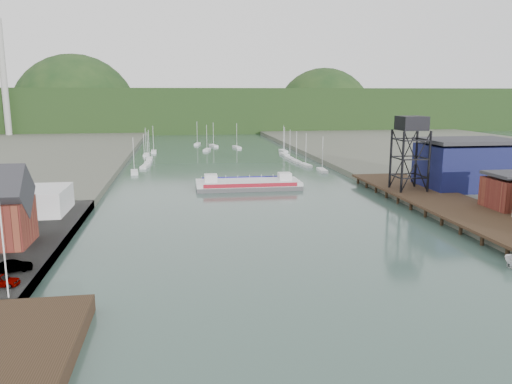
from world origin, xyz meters
name	(u,v)px	position (x,y,z in m)	size (l,w,h in m)	color
ground	(336,332)	(0.00, 0.00, 0.00)	(600.00, 600.00, 0.00)	#2B443C
west_stage	(20,347)	(-29.00, 0.00, 0.90)	(10.00, 18.00, 1.80)	black
east_pier	(447,203)	(37.00, 45.00, 1.90)	(14.00, 70.00, 2.45)	black
white_shed	(15,201)	(-44.00, 50.00, 3.85)	(18.00, 12.00, 4.50)	silver
flagpole	(3,243)	(-33.00, 10.00, 7.60)	(0.16, 0.16, 12.00)	silver
lift_tower	(411,128)	(35.00, 58.00, 15.65)	(6.50, 6.50, 16.00)	black
blue_shed	(467,165)	(50.00, 60.00, 7.06)	(20.50, 14.50, 11.30)	#0E133E
marina_sailboats	(219,156)	(0.08, 138.46, 0.35)	(57.71, 92.65, 0.90)	silver
distant_hills	(193,112)	(-3.98, 301.35, 10.38)	(500.00, 120.00, 80.00)	#163216
chain_ferry	(248,184)	(2.02, 76.10, 1.05)	(25.50, 10.65, 3.66)	#4D4D50
car_west_a	(0,280)	(-34.91, 13.47, 2.31)	(1.69, 4.19, 1.43)	#999999
car_west_b	(14,266)	(-34.89, 18.25, 2.28)	(1.44, 4.14, 1.36)	#999999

